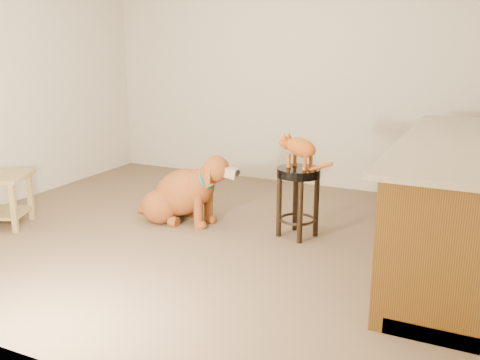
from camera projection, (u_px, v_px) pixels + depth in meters
The scene contains 8 objects.
floor at pixel (202, 235), 4.63m from camera, with size 4.50×4.00×0.01m, color brown.
room_shell at pixel (198, 34), 4.20m from camera, with size 4.54×4.04×2.62m.
cabinet_run at pixel (449, 206), 3.96m from camera, with size 0.70×2.56×0.94m.
padded_stool at pixel (298, 188), 4.48m from camera, with size 0.39×0.39×0.60m.
wood_stool at pixel (443, 192), 4.56m from camera, with size 0.51×0.51×0.72m.
side_table at pixel (2, 192), 4.77m from camera, with size 0.61×0.61×0.48m.
golden_retriever at pixel (183, 194), 4.90m from camera, with size 1.11×0.55×0.70m.
tabby_kitten at pixel (298, 148), 4.41m from camera, with size 0.50×0.23×0.31m.
Camera 1 is at (2.18, -3.78, 1.64)m, focal length 40.00 mm.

